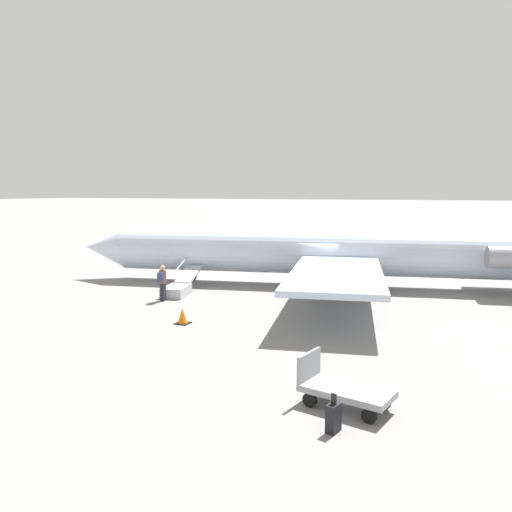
# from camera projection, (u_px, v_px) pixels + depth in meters

# --- Properties ---
(ground_plane) EXTENTS (600.00, 600.00, 0.00)m
(ground_plane) POSITION_uv_depth(u_px,v_px,m) (319.00, 286.00, 28.03)
(ground_plane) COLOR gray
(airplane_main) EXTENTS (28.82, 22.16, 6.41)m
(airplane_main) POSITION_uv_depth(u_px,v_px,m) (336.00, 252.00, 27.62)
(airplane_main) COLOR silver
(airplane_main) RESTS_ON ground
(boarding_stairs) EXTENTS (1.82, 4.14, 1.63)m
(boarding_stairs) POSITION_uv_depth(u_px,v_px,m) (179.00, 287.00, 25.65)
(boarding_stairs) COLOR #B2B2B7
(boarding_stairs) RESTS_ON ground
(passenger) EXTENTS (0.39, 0.56, 1.74)m
(passenger) POSITION_uv_depth(u_px,v_px,m) (162.00, 281.00, 24.02)
(passenger) COLOR #23232D
(passenger) RESTS_ON ground
(luggage_cart) EXTENTS (2.38, 1.54, 1.22)m
(luggage_cart) POSITION_uv_depth(u_px,v_px,m) (342.00, 389.00, 12.21)
(luggage_cart) COLOR gray
(luggage_cart) RESTS_ON ground
(suitcase) EXTENTS (0.31, 0.41, 0.88)m
(suitcase) POSITION_uv_depth(u_px,v_px,m) (333.00, 418.00, 10.95)
(suitcase) COLOR black
(suitcase) RESTS_ON ground
(traffic_cone_near_stairs) EXTENTS (0.56, 0.56, 0.62)m
(traffic_cone_near_stairs) POSITION_uv_depth(u_px,v_px,m) (183.00, 317.00, 19.98)
(traffic_cone_near_stairs) COLOR black
(traffic_cone_near_stairs) RESTS_ON ground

